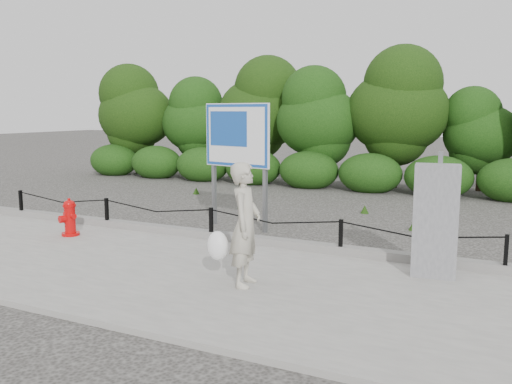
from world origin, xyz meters
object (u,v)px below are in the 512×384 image
object	(u,v)px
pedestrian	(244,226)
advertising_sign	(237,141)
fire_hydrant	(70,218)
utility_cabinet	(435,221)

from	to	relation	value
pedestrian	advertising_sign	distance (m)	4.10
fire_hydrant	advertising_sign	world-z (taller)	advertising_sign
fire_hydrant	utility_cabinet	size ratio (longest dim) A/B	0.40
advertising_sign	fire_hydrant	bearing A→B (deg)	-125.60
pedestrian	advertising_sign	world-z (taller)	advertising_sign
fire_hydrant	utility_cabinet	world-z (taller)	utility_cabinet
utility_cabinet	advertising_sign	distance (m)	4.74
fire_hydrant	advertising_sign	bearing A→B (deg)	63.14
pedestrian	utility_cabinet	size ratio (longest dim) A/B	0.94
utility_cabinet	advertising_sign	bearing A→B (deg)	148.51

